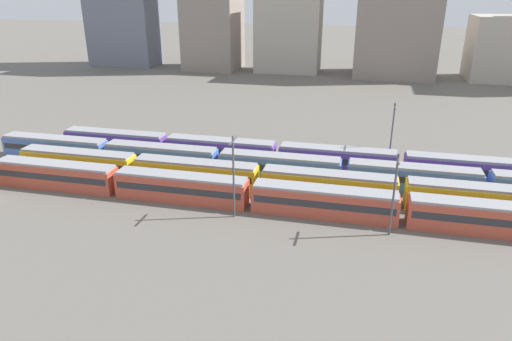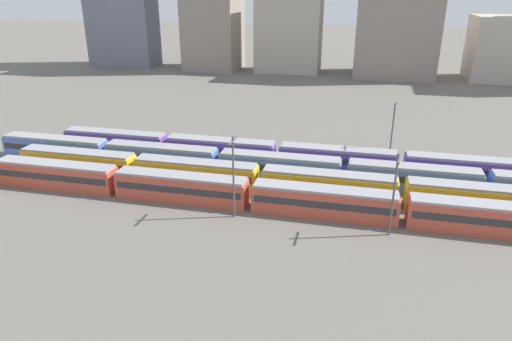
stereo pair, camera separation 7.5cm
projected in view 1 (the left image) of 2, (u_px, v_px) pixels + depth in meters
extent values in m
plane|color=#666059|center=(117.00, 170.00, 71.65)|extent=(600.00, 600.00, 0.00)
cube|color=#BC4C38|center=(57.00, 176.00, 65.01)|extent=(18.00, 3.00, 3.40)
cube|color=#2D2D33|center=(56.00, 174.00, 64.86)|extent=(17.20, 3.06, 0.90)
cube|color=#939399|center=(54.00, 164.00, 64.31)|extent=(17.60, 2.70, 0.35)
cube|color=#BC4C38|center=(181.00, 189.00, 60.99)|extent=(18.00, 3.00, 3.40)
cube|color=#2D2D33|center=(181.00, 186.00, 60.83)|extent=(17.20, 3.06, 0.90)
cube|color=#939399|center=(181.00, 176.00, 60.29)|extent=(17.60, 2.70, 0.35)
cube|color=#BC4C38|center=(324.00, 203.00, 56.96)|extent=(18.00, 3.00, 3.40)
cube|color=#2D2D33|center=(324.00, 200.00, 56.81)|extent=(17.20, 3.06, 0.90)
cube|color=#939399|center=(325.00, 189.00, 56.26)|extent=(17.60, 2.70, 0.35)
cube|color=#BC4C38|center=(488.00, 220.00, 52.93)|extent=(18.00, 3.00, 3.40)
cube|color=#2D2D33|center=(489.00, 216.00, 52.78)|extent=(17.20, 3.06, 0.90)
cube|color=#939399|center=(491.00, 205.00, 52.23)|extent=(17.60, 2.70, 0.35)
cube|color=yellow|center=(79.00, 163.00, 69.68)|extent=(18.00, 3.00, 3.40)
cube|color=#2D2D33|center=(78.00, 161.00, 69.53)|extent=(17.20, 3.06, 0.90)
cube|color=#939399|center=(77.00, 152.00, 68.98)|extent=(17.60, 2.70, 0.35)
cube|color=yellow|center=(196.00, 174.00, 65.66)|extent=(18.00, 3.00, 3.40)
cube|color=#2D2D33|center=(196.00, 172.00, 65.50)|extent=(17.20, 3.06, 0.90)
cube|color=#939399|center=(195.00, 162.00, 64.96)|extent=(17.60, 2.70, 0.35)
cube|color=yellow|center=(328.00, 187.00, 61.63)|extent=(18.00, 3.00, 3.40)
cube|color=#2D2D33|center=(329.00, 184.00, 61.48)|extent=(17.20, 3.06, 0.90)
cube|color=#939399|center=(329.00, 174.00, 60.93)|extent=(17.60, 2.70, 0.35)
cube|color=yellow|center=(479.00, 201.00, 57.60)|extent=(18.00, 3.00, 3.40)
cube|color=#2D2D33|center=(480.00, 198.00, 57.45)|extent=(17.20, 3.06, 0.90)
cube|color=#939399|center=(482.00, 187.00, 56.90)|extent=(17.60, 2.70, 0.35)
cube|color=#4C70BC|center=(56.00, 149.00, 76.01)|extent=(18.00, 3.00, 3.40)
cube|color=#2D2D33|center=(55.00, 146.00, 75.86)|extent=(17.20, 3.06, 0.90)
cube|color=#939399|center=(54.00, 138.00, 75.31)|extent=(17.60, 2.70, 0.35)
cube|color=#4C70BC|center=(161.00, 158.00, 71.99)|extent=(18.00, 3.00, 3.40)
cube|color=#2D2D33|center=(161.00, 155.00, 71.83)|extent=(17.20, 3.06, 0.90)
cube|color=#939399|center=(160.00, 147.00, 71.28)|extent=(17.60, 2.70, 0.35)
cube|color=#4C70BC|center=(279.00, 168.00, 67.96)|extent=(18.00, 3.00, 3.40)
cube|color=#2D2D33|center=(279.00, 165.00, 67.81)|extent=(17.20, 3.06, 0.90)
cube|color=#939399|center=(280.00, 156.00, 67.26)|extent=(17.60, 2.70, 0.35)
cube|color=#4C70BC|center=(412.00, 179.00, 63.93)|extent=(18.00, 3.00, 3.40)
cube|color=#2D2D33|center=(413.00, 177.00, 63.78)|extent=(17.20, 3.06, 0.90)
cube|color=#939399|center=(414.00, 167.00, 63.23)|extent=(17.60, 2.70, 0.35)
cube|color=#6B429E|center=(116.00, 143.00, 78.97)|extent=(18.00, 3.00, 3.40)
cube|color=#2D2D33|center=(116.00, 140.00, 78.82)|extent=(17.20, 3.06, 0.90)
cube|color=#939399|center=(115.00, 132.00, 78.27)|extent=(17.60, 2.70, 0.35)
cube|color=#6B429E|center=(221.00, 151.00, 74.95)|extent=(18.00, 3.00, 3.40)
cube|color=#2D2D33|center=(221.00, 149.00, 74.80)|extent=(17.20, 3.06, 0.90)
cube|color=#939399|center=(220.00, 140.00, 74.25)|extent=(17.60, 2.70, 0.35)
cube|color=#6B429E|center=(337.00, 160.00, 70.92)|extent=(18.00, 3.00, 3.40)
cube|color=#2D2D33|center=(337.00, 158.00, 70.77)|extent=(17.20, 3.06, 0.90)
cube|color=#939399|center=(338.00, 149.00, 70.22)|extent=(17.60, 2.70, 0.35)
cube|color=#6B429E|center=(468.00, 171.00, 66.89)|extent=(18.00, 3.00, 3.40)
cube|color=#2D2D33|center=(468.00, 168.00, 66.74)|extent=(17.20, 3.06, 0.90)
cube|color=#939399|center=(470.00, 159.00, 66.19)|extent=(17.60, 2.70, 0.35)
cylinder|color=#4C4C51|center=(234.00, 178.00, 55.28)|extent=(0.24, 0.24, 10.55)
cube|color=#47474C|center=(233.00, 141.00, 53.54)|extent=(0.16, 3.20, 0.16)
cylinder|color=#4C4C51|center=(391.00, 137.00, 70.40)|extent=(0.24, 0.24, 10.57)
cube|color=#47474C|center=(395.00, 107.00, 68.65)|extent=(0.16, 3.20, 0.16)
cylinder|color=#4C4C51|center=(394.00, 196.00, 51.23)|extent=(0.24, 0.24, 9.98)
cube|color=#47474C|center=(398.00, 159.00, 49.59)|extent=(0.16, 3.20, 0.16)
cube|color=#B2A899|center=(288.00, 33.00, 150.10)|extent=(20.85, 12.78, 24.97)
cube|color=gray|center=(398.00, 13.00, 140.38)|extent=(24.22, 21.78, 38.36)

